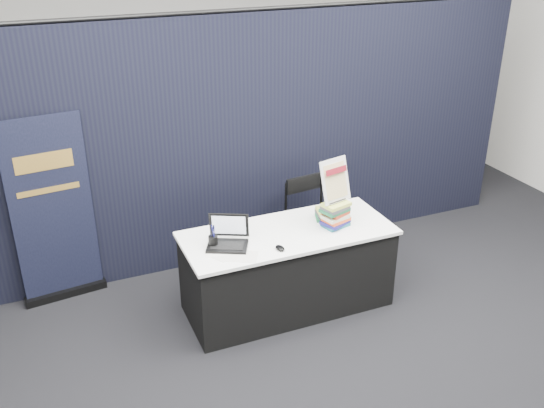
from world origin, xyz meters
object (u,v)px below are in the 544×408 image
(book_stack_tall, at_px, (335,214))
(info_sign, at_px, (335,181))
(display_table, at_px, (288,269))
(stacking_chair, at_px, (310,220))
(pullup_banner, at_px, (54,222))
(laptop, at_px, (225,239))
(book_stack_short, at_px, (328,214))

(book_stack_tall, xyz_separation_m, info_sign, (0.00, 0.03, 0.30))
(display_table, xyz_separation_m, info_sign, (0.41, -0.04, 0.79))
(stacking_chair, bearing_deg, pullup_banner, 164.49)
(laptop, xyz_separation_m, info_sign, (0.97, -0.03, 0.35))
(pullup_banner, bearing_deg, display_table, -34.24)
(display_table, distance_m, book_stack_short, 0.61)
(display_table, height_order, info_sign, info_sign)
(display_table, distance_m, pullup_banner, 2.07)
(info_sign, relative_size, pullup_banner, 0.22)
(laptop, xyz_separation_m, book_stack_short, (0.99, 0.10, -0.01))
(display_table, distance_m, book_stack_tall, 0.64)
(laptop, height_order, info_sign, info_sign)
(book_stack_tall, relative_size, info_sign, 0.66)
(info_sign, bearing_deg, book_stack_short, 68.95)
(book_stack_short, bearing_deg, book_stack_tall, -95.65)
(book_stack_short, distance_m, info_sign, 0.38)
(display_table, relative_size, stacking_chair, 2.01)
(laptop, height_order, book_stack_short, laptop)
(book_stack_tall, height_order, book_stack_short, book_stack_tall)
(pullup_banner, distance_m, stacking_chair, 2.35)
(info_sign, bearing_deg, stacking_chair, 67.86)
(info_sign, height_order, stacking_chair, info_sign)
(book_stack_short, bearing_deg, laptop, -174.42)
(book_stack_short, xyz_separation_m, stacking_chair, (0.07, 0.49, -0.30))
(display_table, relative_size, laptop, 4.62)
(pullup_banner, relative_size, stacking_chair, 1.91)
(laptop, distance_m, book_stack_tall, 0.97)
(info_sign, xyz_separation_m, stacking_chair, (0.09, 0.61, -0.66))
(book_stack_tall, height_order, info_sign, info_sign)
(book_stack_tall, xyz_separation_m, pullup_banner, (-2.22, 1.02, -0.11))
(display_table, distance_m, laptop, 0.71)
(laptop, xyz_separation_m, stacking_chair, (1.06, 0.58, -0.31))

